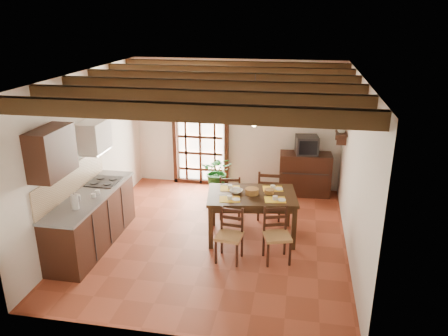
% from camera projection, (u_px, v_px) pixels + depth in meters
% --- Properties ---
extents(ground_plane, '(5.00, 5.00, 0.00)m').
position_uv_depth(ground_plane, '(214.00, 237.00, 7.65)').
color(ground_plane, brown).
extents(room_shell, '(4.52, 5.02, 2.81)m').
position_uv_depth(room_shell, '(214.00, 137.00, 7.03)').
color(room_shell, silver).
rests_on(room_shell, ground_plane).
extents(ceiling_beams, '(4.50, 4.34, 0.20)m').
position_uv_depth(ceiling_beams, '(213.00, 83.00, 6.73)').
color(ceiling_beams, black).
rests_on(ceiling_beams, room_shell).
extents(french_door, '(1.26, 0.11, 2.32)m').
position_uv_depth(french_door, '(200.00, 133.00, 9.64)').
color(french_door, white).
rests_on(french_door, ground_plane).
extents(kitchen_counter, '(0.64, 2.25, 1.38)m').
position_uv_depth(kitchen_counter, '(92.00, 219.00, 7.26)').
color(kitchen_counter, black).
rests_on(kitchen_counter, ground_plane).
extents(upper_cabinet, '(0.35, 0.80, 0.70)m').
position_uv_depth(upper_cabinet, '(51.00, 152.00, 6.16)').
color(upper_cabinet, black).
rests_on(upper_cabinet, room_shell).
extents(range_hood, '(0.38, 0.60, 0.54)m').
position_uv_depth(range_hood, '(94.00, 137.00, 7.35)').
color(range_hood, white).
rests_on(range_hood, room_shell).
extents(counter_items, '(0.50, 1.43, 0.25)m').
position_uv_depth(counter_items, '(91.00, 190.00, 7.17)').
color(counter_items, black).
rests_on(counter_items, kitchen_counter).
extents(dining_table, '(1.62, 1.18, 0.81)m').
position_uv_depth(dining_table, '(252.00, 200.00, 7.43)').
color(dining_table, '#301E0F').
rests_on(dining_table, ground_plane).
extents(chair_near_left, '(0.43, 0.41, 0.85)m').
position_uv_depth(chair_near_left, '(229.00, 245.00, 6.87)').
color(chair_near_left, '#B3834C').
rests_on(chair_near_left, ground_plane).
extents(chair_near_right, '(0.50, 0.49, 0.87)m').
position_uv_depth(chair_near_right, '(276.00, 245.00, 6.85)').
color(chair_near_right, '#B3834C').
rests_on(chair_near_right, ground_plane).
extents(chair_far_left, '(0.45, 0.43, 0.88)m').
position_uv_depth(chair_far_left, '(230.00, 204.00, 8.30)').
color(chair_far_left, '#B3834C').
rests_on(chair_far_left, ground_plane).
extents(chair_far_right, '(0.46, 0.44, 0.98)m').
position_uv_depth(chair_far_right, '(269.00, 203.00, 8.27)').
color(chair_far_right, '#B3834C').
rests_on(chair_far_right, ground_plane).
extents(table_setting, '(1.09, 0.72, 0.10)m').
position_uv_depth(table_setting, '(252.00, 189.00, 7.36)').
color(table_setting, yellow).
rests_on(table_setting, dining_table).
extents(table_bowl, '(0.26, 0.26, 0.05)m').
position_uv_depth(table_bowl, '(236.00, 191.00, 7.44)').
color(table_bowl, white).
rests_on(table_bowl, dining_table).
extents(sideboard, '(1.10, 0.54, 0.91)m').
position_uv_depth(sideboard, '(305.00, 174.00, 9.30)').
color(sideboard, black).
rests_on(sideboard, ground_plane).
extents(crt_tv, '(0.51, 0.47, 0.39)m').
position_uv_depth(crt_tv, '(307.00, 145.00, 9.07)').
color(crt_tv, black).
rests_on(crt_tv, sideboard).
extents(fuse_box, '(0.25, 0.03, 0.32)m').
position_uv_depth(fuse_box, '(308.00, 112.00, 9.10)').
color(fuse_box, white).
rests_on(fuse_box, room_shell).
extents(plant_pot, '(0.39, 0.39, 0.24)m').
position_uv_depth(plant_pot, '(218.00, 191.00, 9.33)').
color(plant_pot, maroon).
rests_on(plant_pot, ground_plane).
extents(potted_plant, '(1.77, 1.55, 1.88)m').
position_uv_depth(potted_plant, '(218.00, 170.00, 9.17)').
color(potted_plant, '#144C19').
rests_on(potted_plant, ground_plane).
extents(wall_shelf, '(0.20, 0.42, 0.20)m').
position_uv_depth(wall_shelf, '(341.00, 135.00, 8.26)').
color(wall_shelf, black).
rests_on(wall_shelf, room_shell).
extents(shelf_vase, '(0.15, 0.15, 0.15)m').
position_uv_depth(shelf_vase, '(342.00, 128.00, 8.21)').
color(shelf_vase, '#B2BFB2').
rests_on(shelf_vase, wall_shelf).
extents(shelf_flowers, '(0.14, 0.14, 0.36)m').
position_uv_depth(shelf_flowers, '(343.00, 117.00, 8.14)').
color(shelf_flowers, yellow).
rests_on(shelf_flowers, shelf_vase).
extents(framed_picture, '(0.03, 0.32, 0.32)m').
position_uv_depth(framed_picture, '(348.00, 107.00, 8.06)').
color(framed_picture, brown).
rests_on(framed_picture, room_shell).
extents(pendant_lamp, '(0.36, 0.36, 0.84)m').
position_uv_depth(pendant_lamp, '(254.00, 119.00, 7.05)').
color(pendant_lamp, black).
rests_on(pendant_lamp, room_shell).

